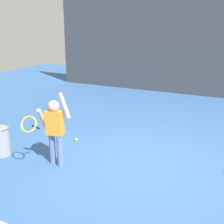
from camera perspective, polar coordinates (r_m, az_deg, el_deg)
The scene contains 8 objects.
ground_plane at distance 5.51m, azimuth 5.09°, elevation -10.34°, with size 20.00×20.00×0.00m, color #335B93.
back_fence_windscreen at distance 10.69m, azimuth 17.28°, elevation 12.12°, with size 11.21×0.08×3.50m, color #383D42.
fence_post_0 at distance 12.80m, azimuth -8.14°, elevation 13.72°, with size 0.09×0.09×3.65m, color slate.
fence_post_1 at distance 11.18m, azimuth 7.92°, elevation 13.27°, with size 0.09×0.09×3.65m, color slate.
tennis_player at distance 5.39m, azimuth -10.98°, elevation -2.78°, with size 0.64×0.67×1.35m.
ball_hopper at distance 6.23m, azimuth -20.32°, elevation -5.13°, with size 0.38×0.38×0.56m.
tennis_ball_0 at distance 8.07m, azimuth -10.85°, elevation -1.27°, with size 0.07×0.07×0.07m, color #CCE033.
tennis_ball_7 at distance 6.61m, azimuth -6.83°, elevation -5.25°, with size 0.07×0.07×0.07m, color #CCE033.
Camera 1 is at (1.72, -4.58, 2.52)m, focal length 48.23 mm.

